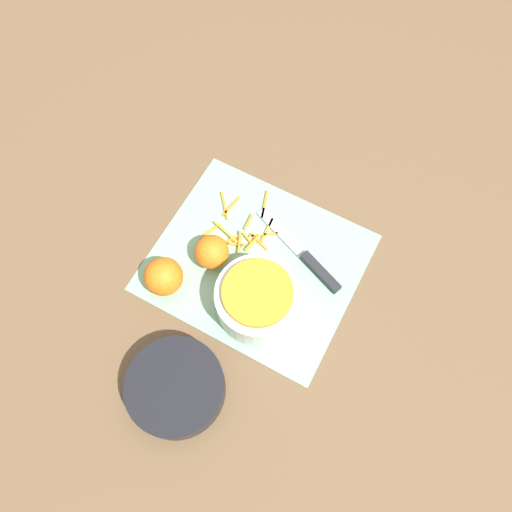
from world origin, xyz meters
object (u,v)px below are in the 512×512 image
at_px(bowl_speckled, 258,299).
at_px(bowl_dark, 176,388).
at_px(knife, 312,263).
at_px(orange_right, 164,276).
at_px(orange_left, 212,252).

bearing_deg(bowl_speckled, bowl_dark, 75.91).
xyz_separation_m(knife, orange_right, (0.25, 0.19, 0.03)).
bearing_deg(bowl_dark, bowl_speckled, -104.09).
xyz_separation_m(bowl_dark, orange_left, (0.08, -0.27, 0.01)).
bearing_deg(orange_right, orange_left, -121.06).
relative_size(bowl_speckled, orange_left, 2.32).
distance_m(orange_left, orange_right, 0.11).
bearing_deg(orange_right, knife, -143.60).
distance_m(bowl_speckled, orange_left, 0.15).
height_order(bowl_dark, orange_right, orange_right).
xyz_separation_m(bowl_dark, orange_right, (0.14, -0.18, 0.02)).
xyz_separation_m(bowl_speckled, orange_left, (0.14, -0.05, -0.01)).
height_order(bowl_speckled, bowl_dark, bowl_speckled).
height_order(knife, orange_left, orange_left).
relative_size(orange_left, orange_right, 0.90).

